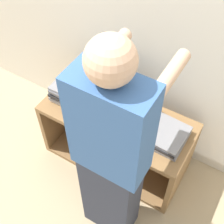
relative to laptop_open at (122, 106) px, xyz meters
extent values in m
plane|color=tan|center=(0.00, -0.31, -0.61)|extent=(12.00, 12.00, 0.00)
cube|color=silver|center=(0.00, 0.29, 0.59)|extent=(8.00, 0.05, 2.40)
cube|color=olive|center=(0.00, -0.06, -0.07)|extent=(1.12, 0.50, 0.04)
cube|color=olive|center=(0.00, -0.06, -0.59)|extent=(1.12, 0.50, 0.04)
cube|color=olive|center=(-0.54, -0.06, -0.33)|extent=(0.04, 0.50, 0.48)
cube|color=olive|center=(0.54, -0.06, -0.33)|extent=(0.04, 0.50, 0.48)
cube|color=olive|center=(0.00, 0.17, -0.33)|extent=(1.05, 0.04, 0.48)
cube|color=#333338|center=(0.00, -0.06, -0.05)|extent=(0.32, 0.27, 0.02)
cube|color=#28282B|center=(0.00, -0.05, -0.03)|extent=(0.26, 0.15, 0.00)
cube|color=#333338|center=(0.00, 0.12, 0.09)|extent=(0.32, 0.09, 0.26)
cube|color=black|center=(0.00, 0.12, 0.09)|extent=(0.28, 0.08, 0.23)
cube|color=#B7B7BC|center=(-0.35, -0.06, -0.05)|extent=(0.32, 0.27, 0.02)
cube|color=gray|center=(-0.35, -0.06, -0.02)|extent=(0.33, 0.28, 0.02)
cube|color=#B7B7BC|center=(-0.34, -0.06, 0.00)|extent=(0.33, 0.28, 0.02)
cube|color=#232326|center=(-0.35, -0.06, 0.02)|extent=(0.33, 0.28, 0.02)
cube|color=gray|center=(-0.34, -0.06, 0.04)|extent=(0.33, 0.28, 0.02)
cube|color=slate|center=(-0.34, -0.07, 0.06)|extent=(0.32, 0.27, 0.02)
cube|color=gray|center=(-0.35, -0.05, 0.08)|extent=(0.33, 0.28, 0.02)
cube|color=gray|center=(0.35, -0.06, -0.05)|extent=(0.32, 0.27, 0.02)
cube|color=#232326|center=(0.34, -0.06, -0.02)|extent=(0.33, 0.28, 0.02)
cube|color=gray|center=(0.35, -0.05, 0.00)|extent=(0.33, 0.28, 0.02)
cube|color=#2D3342|center=(0.23, -0.53, -0.22)|extent=(0.34, 0.20, 0.79)
cube|color=#38609E|center=(0.23, -0.53, 0.49)|extent=(0.40, 0.20, 0.62)
sphere|color=#DBAD89|center=(0.23, -0.53, 0.91)|extent=(0.21, 0.21, 0.21)
cylinder|color=#DBAD89|center=(0.07, -0.27, 0.71)|extent=(0.07, 0.32, 0.07)
cylinder|color=#DBAD89|center=(0.39, -0.27, 0.71)|extent=(0.07, 0.32, 0.07)
cube|color=red|center=(-0.35, -0.13, 0.09)|extent=(0.06, 0.02, 0.01)
camera|label=1|loc=(0.70, -1.30, 1.68)|focal=50.00mm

